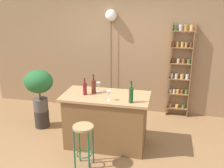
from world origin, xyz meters
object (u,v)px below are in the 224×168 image
plant_stool (42,118)px  bottle_spirits_clear (131,95)px  bottle_vinegar (94,86)px  bar_stool (84,137)px  spice_shelf (180,69)px  pendant_globe_light (111,16)px  potted_plant (39,85)px  wine_glass_left (108,93)px  bottle_soda_blue (85,88)px  wine_glass_center (98,85)px

plant_stool → bottle_spirits_clear: bearing=-17.8°
bottle_vinegar → bottle_spirits_clear: 0.74m
bar_stool → spice_shelf: bearing=57.5°
bottle_vinegar → pendant_globe_light: (-0.03, 1.48, 1.06)m
spice_shelf → plant_stool: size_ratio=5.65×
potted_plant → bottle_spirits_clear: size_ratio=2.35×
wine_glass_left → pendant_globe_light: size_ratio=0.07×
bottle_vinegar → bottle_soda_blue: size_ratio=1.14×
spice_shelf → wine_glass_center: size_ratio=12.30×
wine_glass_left → pendant_globe_light: bearing=101.3°
bar_stool → bottle_vinegar: 0.94m
plant_stool → bottle_spirits_clear: 2.16m
wine_glass_center → pendant_globe_light: size_ratio=0.07×
bar_stool → spice_shelf: size_ratio=0.34×
bottle_vinegar → bottle_spirits_clear: bottle_spirits_clear is taller
spice_shelf → plant_stool: (-2.66, -1.14, -0.89)m
bar_stool → wine_glass_center: wine_glass_center is taller
plant_stool → bottle_soda_blue: bearing=-21.5°
bar_stool → wine_glass_center: 1.02m
bottle_soda_blue → potted_plant: bearing=158.5°
bottle_spirits_clear → wine_glass_center: bearing=148.2°
bottle_soda_blue → plant_stool: bearing=158.5°
bottle_spirits_clear → pendant_globe_light: (-0.71, 1.77, 1.05)m
bar_stool → plant_stool: bearing=139.3°
bar_stool → potted_plant: bearing=139.3°
spice_shelf → potted_plant: size_ratio=2.46×
plant_stool → wine_glass_center: wine_glass_center is taller
bottle_vinegar → pendant_globe_light: size_ratio=0.15×
bar_stool → bottle_spirits_clear: size_ratio=1.98×
bottle_soda_blue → wine_glass_center: bottle_soda_blue is taller
plant_stool → bottle_soda_blue: bottle_soda_blue is taller
bottle_soda_blue → wine_glass_left: 0.48m
spice_shelf → pendant_globe_light: bearing=179.0°
wine_glass_left → bottle_spirits_clear: bearing=-1.9°
plant_stool → bottle_vinegar: (1.19, -0.32, 0.88)m
bottle_spirits_clear → wine_glass_center: size_ratio=2.13×
wine_glass_left → bottle_vinegar: bearing=139.7°
spice_shelf → pendant_globe_light: (-1.49, 0.02, 1.05)m
plant_stool → bar_stool: bearing=-40.7°
bottle_soda_blue → pendant_globe_light: 1.92m
plant_stool → wine_glass_center: bearing=-9.7°
bottle_spirits_clear → wine_glass_left: (-0.36, 0.01, -0.01)m
bar_stool → bottle_vinegar: bottle_vinegar is taller
wine_glass_center → pendant_globe_light: pendant_globe_light is taller
spice_shelf → bottle_spirits_clear: spice_shelf is taller
plant_stool → bottle_spirits_clear: bottle_spirits_clear is taller
pendant_globe_light → bottle_soda_blue: bearing=-93.4°
potted_plant → pendant_globe_light: size_ratio=0.36×
plant_stool → bottle_soda_blue: size_ratio=1.23×
bar_stool → bottle_spirits_clear: bottle_spirits_clear is taller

